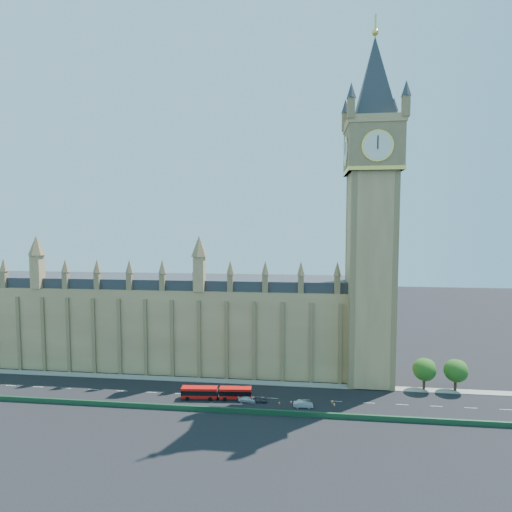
# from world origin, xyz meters

# --- Properties ---
(ground) EXTENTS (400.00, 400.00, 0.00)m
(ground) POSITION_xyz_m (0.00, 0.00, 0.00)
(ground) COLOR black
(ground) RESTS_ON ground
(palace_westminster) EXTENTS (120.00, 20.00, 28.00)m
(palace_westminster) POSITION_xyz_m (-25.00, 22.00, 13.86)
(palace_westminster) COLOR #A17C4E
(palace_westminster) RESTS_ON ground
(elizabeth_tower) EXTENTS (20.59, 20.59, 105.00)m
(elizabeth_tower) POSITION_xyz_m (38.00, 13.99, 54.56)
(elizabeth_tower) COLOR #A17C4E
(elizabeth_tower) RESTS_ON ground
(bridge_parapet) EXTENTS (160.00, 0.60, 1.20)m
(bridge_parapet) POSITION_xyz_m (0.00, -9.00, 0.60)
(bridge_parapet) COLOR #1E4C2D
(bridge_parapet) RESTS_ON ground
(kerb_north) EXTENTS (160.00, 3.00, 0.16)m
(kerb_north) POSITION_xyz_m (0.00, 9.50, 0.08)
(kerb_north) COLOR gray
(kerb_north) RESTS_ON ground
(tree_east_near) EXTENTS (6.00, 6.00, 8.50)m
(tree_east_near) POSITION_xyz_m (52.22, 10.08, 5.64)
(tree_east_near) COLOR #382619
(tree_east_near) RESTS_ON ground
(tree_east_far) EXTENTS (6.00, 6.00, 8.50)m
(tree_east_far) POSITION_xyz_m (60.22, 10.08, 5.64)
(tree_east_far) COLOR #382619
(tree_east_far) RESTS_ON ground
(red_bus) EXTENTS (17.87, 4.05, 3.01)m
(red_bus) POSITION_xyz_m (-2.01, -2.01, 1.59)
(red_bus) COLOR red
(red_bus) RESTS_ON ground
(car_grey) EXTENTS (4.04, 1.77, 1.36)m
(car_grey) POSITION_xyz_m (8.91, -2.60, 0.68)
(car_grey) COLOR #414349
(car_grey) RESTS_ON ground
(car_silver) EXTENTS (4.78, 1.88, 1.55)m
(car_silver) POSITION_xyz_m (19.82, -4.20, 0.77)
(car_silver) COLOR #AFB0B7
(car_silver) RESTS_ON ground
(car_white) EXTENTS (4.75, 2.23, 1.34)m
(car_white) POSITION_xyz_m (6.00, -2.76, 0.67)
(car_white) COLOR silver
(car_white) RESTS_ON ground
(cone_a) EXTENTS (0.55, 0.55, 0.80)m
(cone_a) POSITION_xyz_m (27.35, -2.68, 0.40)
(cone_a) COLOR black
(cone_a) RESTS_ON ground
(cone_b) EXTENTS (0.47, 0.47, 0.69)m
(cone_b) POSITION_xyz_m (14.00, -3.32, 0.34)
(cone_b) COLOR black
(cone_b) RESTS_ON ground
(cone_c) EXTENTS (0.58, 0.58, 0.80)m
(cone_c) POSITION_xyz_m (26.98, -1.07, 0.39)
(cone_c) COLOR black
(cone_c) RESTS_ON ground
(cone_d) EXTENTS (0.61, 0.61, 0.76)m
(cone_d) POSITION_xyz_m (16.86, -2.53, 0.38)
(cone_d) COLOR black
(cone_d) RESTS_ON ground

